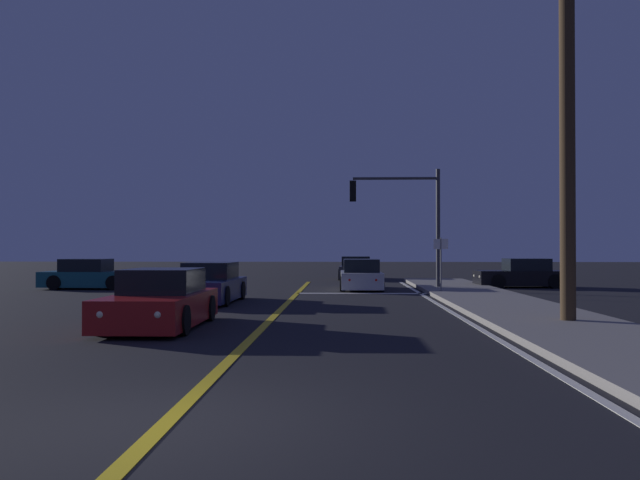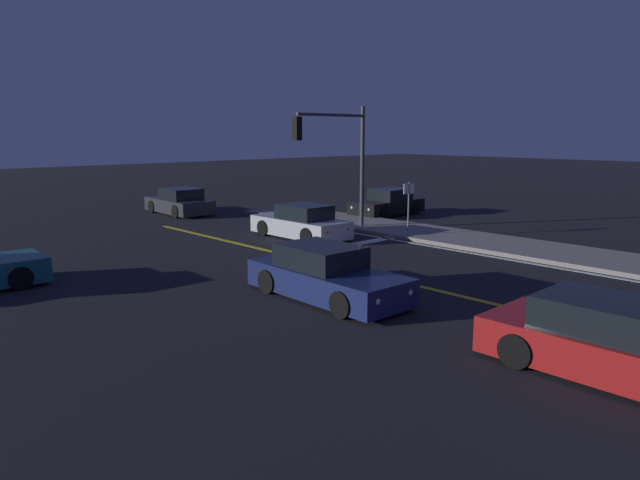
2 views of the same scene
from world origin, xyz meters
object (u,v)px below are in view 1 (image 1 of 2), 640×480
(car_far_approaching_red, at_px, (161,302))
(street_sign_corner, at_px, (441,256))
(car_parked_curb_teal, at_px, (90,276))
(car_distant_tail_navy, at_px, (209,285))
(utility_pole_right, at_px, (567,110))
(car_mid_block_silver, at_px, (361,276))
(car_side_waiting_black, at_px, (522,275))
(traffic_signal_near_right, at_px, (404,209))
(car_following_oncoming_charcoal, at_px, (356,269))

(car_far_approaching_red, distance_m, street_sign_corner, 13.50)
(car_far_approaching_red, distance_m, car_parked_curb_teal, 15.57)
(car_far_approaching_red, bearing_deg, car_parked_curb_teal, -63.35)
(car_far_approaching_red, bearing_deg, car_distant_tail_navy, -88.01)
(utility_pole_right, xyz_separation_m, street_sign_corner, (-1.40, 10.33, -3.52))
(car_mid_block_silver, height_order, car_side_waiting_black, same)
(car_far_approaching_red, bearing_deg, traffic_signal_near_right, -117.10)
(car_mid_block_silver, bearing_deg, street_sign_corner, -45.18)
(car_following_oncoming_charcoal, distance_m, car_parked_curb_teal, 15.30)
(car_following_oncoming_charcoal, bearing_deg, utility_pole_right, -77.34)
(car_following_oncoming_charcoal, height_order, street_sign_corner, street_sign_corner)
(car_far_approaching_red, distance_m, utility_pole_right, 10.44)
(car_mid_block_silver, relative_size, car_far_approaching_red, 0.96)
(utility_pole_right, distance_m, street_sign_corner, 11.00)
(car_mid_block_silver, bearing_deg, car_side_waiting_black, 13.45)
(traffic_signal_near_right, relative_size, street_sign_corner, 2.36)
(traffic_signal_near_right, height_order, street_sign_corner, traffic_signal_near_right)
(car_distant_tail_navy, bearing_deg, utility_pole_right, 148.09)
(car_mid_block_silver, distance_m, car_side_waiting_black, 7.75)
(car_far_approaching_red, bearing_deg, street_sign_corner, -126.93)
(car_distant_tail_navy, height_order, utility_pole_right, utility_pole_right)
(car_side_waiting_black, bearing_deg, car_following_oncoming_charcoal, 43.17)
(car_mid_block_silver, xyz_separation_m, utility_pole_right, (4.44, -13.33, 4.45))
(car_parked_curb_teal, bearing_deg, car_mid_block_silver, 91.29)
(car_mid_block_silver, relative_size, car_side_waiting_black, 1.04)
(car_side_waiting_black, xyz_separation_m, street_sign_corner, (-4.48, -4.87, 0.93))
(car_far_approaching_red, xyz_separation_m, utility_pole_right, (9.43, 0.48, 4.45))
(utility_pole_right, bearing_deg, car_side_waiting_black, 78.54)
(car_far_approaching_red, height_order, traffic_signal_near_right, traffic_signal_near_right)
(car_mid_block_silver, xyz_separation_m, car_parked_curb_teal, (-12.05, 0.06, 0.00))
(utility_pole_right, height_order, street_sign_corner, utility_pole_right)
(car_parked_curb_teal, bearing_deg, car_far_approaching_red, 28.57)
(car_far_approaching_red, bearing_deg, utility_pole_right, -177.41)
(car_following_oncoming_charcoal, distance_m, street_sign_corner, 12.93)
(car_mid_block_silver, bearing_deg, traffic_signal_near_right, -6.76)
(car_side_waiting_black, distance_m, street_sign_corner, 6.69)
(car_distant_tail_navy, relative_size, car_following_oncoming_charcoal, 1.06)
(car_far_approaching_red, xyz_separation_m, car_parked_curb_teal, (-7.07, 13.88, -0.00))
(car_following_oncoming_charcoal, relative_size, car_mid_block_silver, 0.99)
(car_side_waiting_black, height_order, utility_pole_right, utility_pole_right)
(car_following_oncoming_charcoal, height_order, traffic_signal_near_right, traffic_signal_near_right)
(car_parked_curb_teal, bearing_deg, car_side_waiting_black, 96.85)
(car_distant_tail_navy, xyz_separation_m, utility_pole_right, (9.71, -6.38, 4.45))
(utility_pole_right, bearing_deg, car_far_approaching_red, -177.08)
(car_far_approaching_red, height_order, car_side_waiting_black, same)
(car_mid_block_silver, distance_m, street_sign_corner, 4.37)
(car_far_approaching_red, height_order, street_sign_corner, street_sign_corner)
(car_mid_block_silver, distance_m, traffic_signal_near_right, 3.49)
(traffic_signal_near_right, distance_m, street_sign_corner, 3.64)
(car_distant_tail_navy, relative_size, car_side_waiting_black, 1.09)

